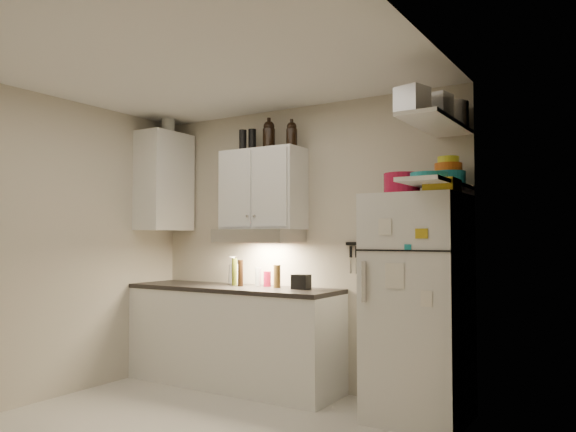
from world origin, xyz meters
The scene contains 35 objects.
ceiling centered at (0.00, 0.00, 2.61)m, with size 3.20×3.00×0.02m, color white.
back_wall centered at (0.00, 1.51, 1.30)m, with size 3.20×0.02×2.60m, color beige.
left_wall centered at (-1.61, 0.00, 1.30)m, with size 0.02×3.00×2.60m, color beige.
right_wall centered at (1.61, 0.00, 1.30)m, with size 0.02×3.00×2.60m, color beige.
base_cabinet centered at (-0.55, 1.20, 0.44)m, with size 2.10×0.60×0.88m, color white.
countertop centered at (-0.55, 1.20, 0.90)m, with size 2.10×0.62×0.04m, color black.
upper_cabinet centered at (-0.30, 1.33, 1.83)m, with size 0.80×0.33×0.75m, color white.
side_cabinet centered at (-1.44, 1.20, 1.95)m, with size 0.33×0.55×1.00m, color white.
range_hood centered at (-0.30, 1.27, 1.39)m, with size 0.76×0.46×0.12m, color silver.
fridge centered at (1.25, 1.16, 0.85)m, with size 0.70×0.68×1.70m, color silver.
shelf_hi centered at (1.45, 1.02, 2.20)m, with size 0.30×0.95×0.03m, color white.
shelf_lo centered at (1.45, 1.02, 1.76)m, with size 0.30×0.95×0.03m, color white.
knife_strip centered at (0.70, 1.49, 1.32)m, with size 0.42×0.02×0.03m, color black.
dutch_oven centered at (1.18, 1.04, 1.78)m, with size 0.27×0.27×0.16m, color #AC1437.
book_stack centered at (1.50, 0.97, 1.74)m, with size 0.21×0.27×0.09m, color #B89817.
spice_jar centered at (1.32, 1.14, 1.75)m, with size 0.06×0.06×0.09m, color silver.
stock_pot centered at (1.47, 1.32, 2.31)m, with size 0.28×0.28×0.20m, color silver.
tin_a centered at (1.46, 0.99, 2.31)m, with size 0.19×0.17×0.19m, color #AAAAAD.
tin_b centered at (1.39, 0.69, 2.31)m, with size 0.19×0.19×0.19m, color #AAAAAD.
bowl_teal centered at (1.45, 1.30, 1.83)m, with size 0.26×0.26×0.10m, color teal.
bowl_orange centered at (1.46, 1.29, 1.91)m, with size 0.21×0.21×0.06m, color #D45B13.
bowl_yellow centered at (1.46, 1.29, 1.97)m, with size 0.16×0.16×0.05m, color yellow.
plates centered at (1.40, 1.00, 1.81)m, with size 0.27×0.27×0.07m, color teal.
growler_a centered at (-0.23, 1.34, 2.34)m, with size 0.12×0.12×0.27m, color black, non-canonical shape.
growler_b centered at (0.01, 1.35, 2.32)m, with size 0.10×0.10×0.24m, color black, non-canonical shape.
thermos_a centered at (-0.45, 1.37, 2.31)m, with size 0.08×0.08×0.22m, color black.
thermos_b centered at (-0.51, 1.30, 2.30)m, with size 0.07×0.07×0.20m, color black.
side_jar centered at (-1.41, 1.22, 2.54)m, with size 0.13×0.13×0.18m, color silver.
soap_bottle centered at (-0.63, 1.32, 1.07)m, with size 0.12×0.12×0.31m, color white.
pepper_mill centered at (-0.11, 1.28, 1.02)m, with size 0.06×0.06×0.21m, color brown.
oil_bottle centered at (-0.59, 1.28, 1.05)m, with size 0.05×0.05×0.26m, color #4F5816.
vinegar_bottle centered at (-0.48, 1.23, 1.04)m, with size 0.05×0.05×0.25m, color black.
clear_bottle centered at (-0.34, 1.32, 1.01)m, with size 0.06×0.06×0.18m, color silver.
red_jar centered at (-0.25, 1.34, 0.99)m, with size 0.07×0.07×0.14m, color #AC1437.
caddy centered at (0.16, 1.27, 0.98)m, with size 0.15×0.11×0.13m, color black.
Camera 1 is at (2.68, -2.99, 1.36)m, focal length 35.00 mm.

